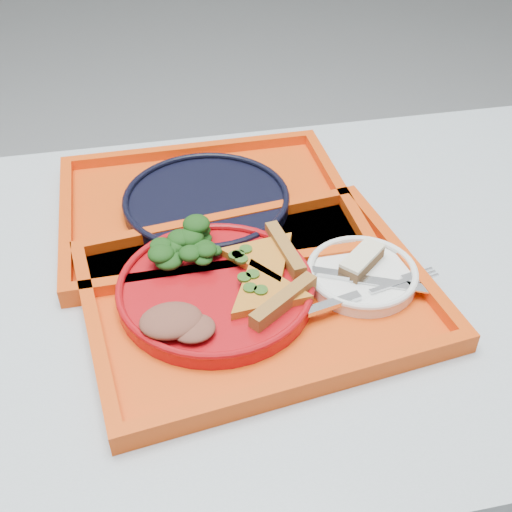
% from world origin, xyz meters
% --- Properties ---
extents(table, '(1.60, 0.80, 0.75)m').
position_xyz_m(table, '(0.00, 0.00, 0.68)').
color(table, '#9DA8B1').
rests_on(table, ground).
extents(tray_main, '(0.49, 0.41, 0.01)m').
position_xyz_m(tray_main, '(0.16, -0.06, 0.76)').
color(tray_main, '#DC420B').
rests_on(tray_main, table).
extents(tray_far, '(0.45, 0.36, 0.01)m').
position_xyz_m(tray_far, '(0.12, 0.15, 0.76)').
color(tray_far, '#DC420B').
rests_on(tray_far, table).
extents(dinner_plate, '(0.26, 0.26, 0.02)m').
position_xyz_m(dinner_plate, '(0.11, -0.05, 0.77)').
color(dinner_plate, '#A30A10').
rests_on(dinner_plate, tray_main).
extents(side_plate, '(0.15, 0.15, 0.01)m').
position_xyz_m(side_plate, '(0.31, -0.06, 0.77)').
color(side_plate, white).
rests_on(side_plate, tray_main).
extents(navy_plate, '(0.26, 0.26, 0.02)m').
position_xyz_m(navy_plate, '(0.12, 0.15, 0.77)').
color(navy_plate, black).
rests_on(navy_plate, tray_far).
extents(pizza_slice_a, '(0.16, 0.17, 0.02)m').
position_xyz_m(pizza_slice_a, '(0.17, -0.08, 0.79)').
color(pizza_slice_a, gold).
rests_on(pizza_slice_a, dinner_plate).
extents(pizza_slice_b, '(0.14, 0.13, 0.02)m').
position_xyz_m(pizza_slice_b, '(0.18, -0.01, 0.79)').
color(pizza_slice_b, gold).
rests_on(pizza_slice_b, dinner_plate).
extents(salad_heap, '(0.09, 0.08, 0.04)m').
position_xyz_m(salad_heap, '(0.08, 0.02, 0.80)').
color(salad_heap, black).
rests_on(salad_heap, dinner_plate).
extents(meat_portion, '(0.08, 0.06, 0.02)m').
position_xyz_m(meat_portion, '(0.04, -0.12, 0.79)').
color(meat_portion, brown).
rests_on(meat_portion, dinner_plate).
extents(dessert_bar, '(0.08, 0.07, 0.02)m').
position_xyz_m(dessert_bar, '(0.31, -0.05, 0.79)').
color(dessert_bar, '#502E1A').
rests_on(dessert_bar, side_plate).
extents(knife, '(0.17, 0.09, 0.01)m').
position_xyz_m(knife, '(0.30, -0.08, 0.78)').
color(knife, silver).
rests_on(knife, side_plate).
extents(fork, '(0.19, 0.06, 0.01)m').
position_xyz_m(fork, '(0.30, -0.11, 0.78)').
color(fork, silver).
rests_on(fork, side_plate).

